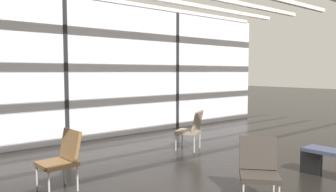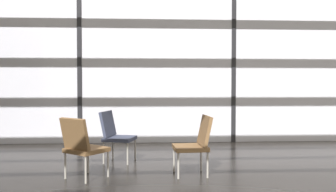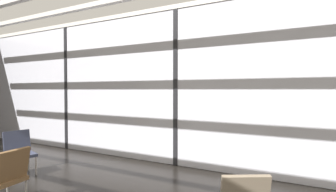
# 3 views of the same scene
# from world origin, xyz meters

# --- Properties ---
(glass_curtain_wall) EXTENTS (14.00, 0.08, 3.50)m
(glass_curtain_wall) POSITION_xyz_m (0.00, 5.20, 1.75)
(glass_curtain_wall) COLOR silver
(glass_curtain_wall) RESTS_ON ground
(window_mullion_0) EXTENTS (0.10, 0.12, 3.50)m
(window_mullion_0) POSITION_xyz_m (-3.50, 5.20, 1.75)
(window_mullion_0) COLOR black
(window_mullion_0) RESTS_ON ground
(window_mullion_1) EXTENTS (0.10, 0.12, 3.50)m
(window_mullion_1) POSITION_xyz_m (0.00, 5.20, 1.75)
(window_mullion_1) COLOR black
(window_mullion_1) RESTS_ON ground
(parked_airplane) EXTENTS (12.48, 4.03, 4.03)m
(parked_airplane) POSITION_xyz_m (-0.91, 10.48, 2.02)
(parked_airplane) COLOR silver
(parked_airplane) RESTS_ON ground
(lounge_chair_0) EXTENTS (0.56, 0.52, 0.87)m
(lounge_chair_0) POSITION_xyz_m (-1.27, 2.22, 0.49)
(lounge_chair_0) COLOR brown
(lounge_chair_0) RESTS_ON ground
(lounge_chair_1) EXTENTS (0.63, 0.60, 0.87)m
(lounge_chair_1) POSITION_xyz_m (-2.54, 3.19, 0.49)
(lounge_chair_1) COLOR #33384C
(lounge_chair_1) RESTS_ON ground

